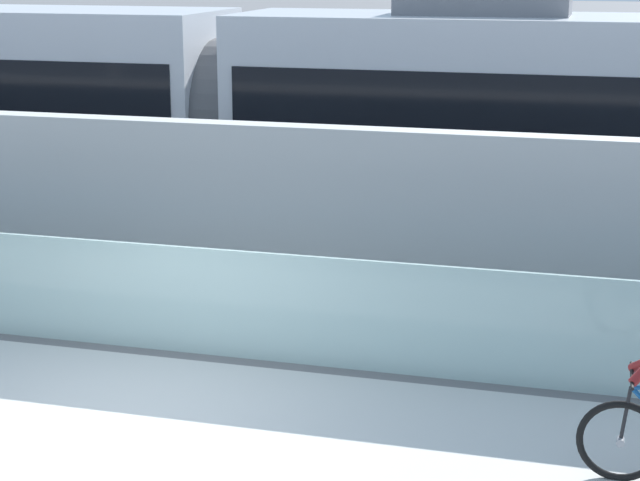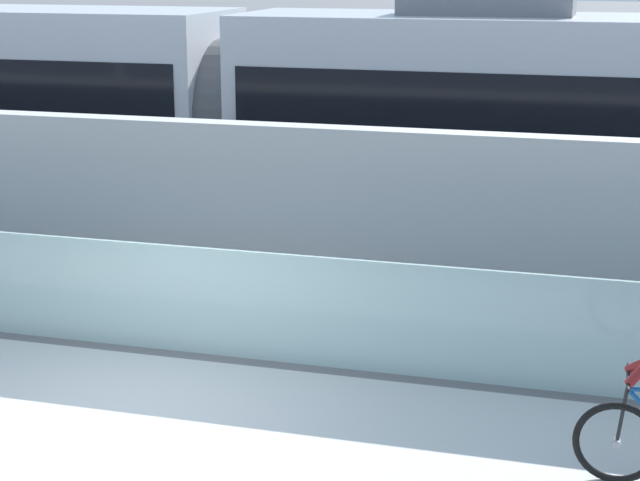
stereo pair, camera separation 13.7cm
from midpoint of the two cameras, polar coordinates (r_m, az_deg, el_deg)
ground_plane at (r=10.40m, az=-10.97°, el=-9.44°), size 200.00×200.00×0.00m
bike_path_deck at (r=10.40m, az=-10.98°, el=-9.41°), size 32.00×3.20×0.01m
glass_parapet at (r=11.75m, az=-7.18°, el=-3.21°), size 32.00×0.05×1.21m
concrete_barrier_wall at (r=13.22m, az=-4.31°, el=1.37°), size 32.00×0.36×2.29m
tram_rail_near at (r=15.79m, az=-1.23°, el=-0.61°), size 32.00×0.08×0.01m
tram_rail_far at (r=17.12m, az=0.13°, el=0.64°), size 32.00×0.08×0.01m
tram at (r=16.48m, az=-5.02°, el=6.71°), size 22.56×2.54×3.81m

